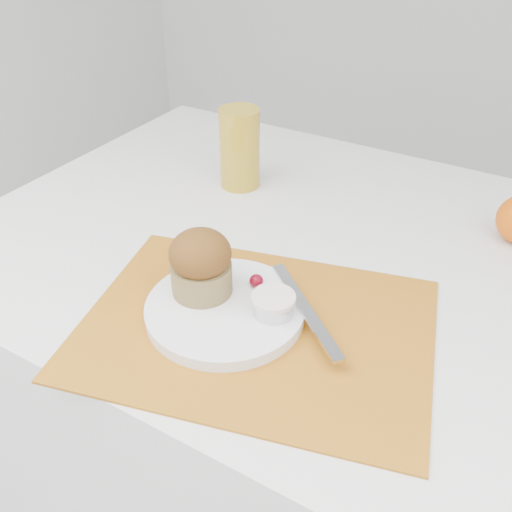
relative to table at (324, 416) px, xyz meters
The scene contains 10 objects.
table is the anchor object (origin of this frame).
placemat 0.43m from the table, 97.33° to the right, with size 0.44×0.33×0.00m, color #B56C19.
plate 0.45m from the table, 109.43° to the right, with size 0.21×0.21×0.02m, color white.
ramekin 0.45m from the table, 93.80° to the right, with size 0.05×0.05×0.02m, color #BAB9BE.
cream 0.46m from the table, 93.80° to the right, with size 0.06×0.06×0.01m, color white.
raspberry_near 0.44m from the table, 110.87° to the right, with size 0.02×0.02×0.02m, color #4F020D.
raspberry_far 0.44m from the table, 101.10° to the right, with size 0.02×0.02×0.02m, color #4F0207.
butter_knife 0.43m from the table, 82.81° to the right, with size 0.20×0.02×0.00m, color #BABDC4.
juice_glass 0.53m from the table, 155.22° to the left, with size 0.07×0.07×0.15m, color gold.
muffin 0.50m from the table, 120.16° to the right, with size 0.08×0.08×0.09m.
Camera 1 is at (0.25, -0.63, 1.25)m, focal length 40.00 mm.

